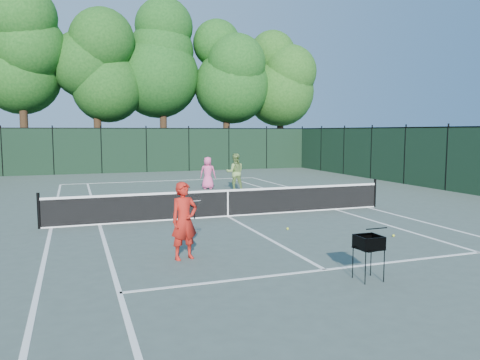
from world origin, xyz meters
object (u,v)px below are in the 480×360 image
object	(u,v)px
player_pink	(208,173)
player_green	(235,172)
coach	(184,221)
loose_ball_near_cart	(393,236)
ball_hopper	(369,243)
loose_ball_midcourt	(288,229)

from	to	relation	value
player_pink	player_green	bearing A→B (deg)	151.17
coach	loose_ball_near_cart	bearing A→B (deg)	-12.17
player_green	ball_hopper	xyz separation A→B (m)	(-1.98, -13.53, -0.16)
player_green	ball_hopper	world-z (taller)	player_green
player_pink	player_green	size ratio (longest dim) A/B	0.89
coach	player_green	xyz separation A→B (m)	(4.96, 10.89, 0.02)
player_green	loose_ball_near_cart	world-z (taller)	player_green
player_green	loose_ball_midcourt	world-z (taller)	player_green
loose_ball_midcourt	player_pink	bearing A→B (deg)	87.45
ball_hopper	loose_ball_midcourt	world-z (taller)	ball_hopper
player_pink	player_green	distance (m)	1.56
ball_hopper	coach	bearing A→B (deg)	128.78
player_pink	ball_hopper	distance (m)	14.75
coach	loose_ball_near_cart	xyz separation A→B (m)	(5.80, 0.25, -0.83)
coach	loose_ball_near_cart	distance (m)	5.87
player_green	coach	bearing A→B (deg)	78.89
loose_ball_near_cart	loose_ball_midcourt	size ratio (longest dim) A/B	1.00
ball_hopper	loose_ball_near_cart	xyz separation A→B (m)	(2.83, 2.88, -0.70)
coach	loose_ball_midcourt	distance (m)	4.13
loose_ball_midcourt	player_green	bearing A→B (deg)	80.67
player_pink	loose_ball_near_cart	xyz separation A→B (m)	(1.85, -11.83, -0.76)
ball_hopper	loose_ball_midcourt	xyz separation A→B (m)	(0.53, 4.67, -0.70)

